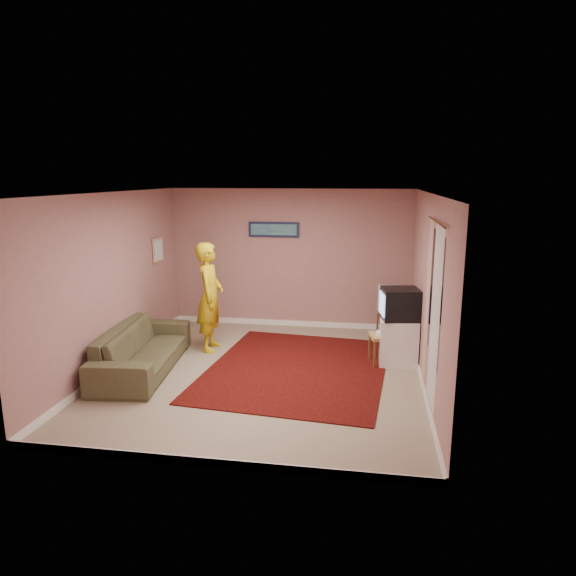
% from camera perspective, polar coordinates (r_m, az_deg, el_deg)
% --- Properties ---
extents(ground, '(5.00, 5.00, 0.00)m').
position_cam_1_polar(ground, '(7.60, -2.71, -9.49)').
color(ground, gray).
rests_on(ground, ground).
extents(wall_back, '(4.50, 0.02, 2.60)m').
position_cam_1_polar(wall_back, '(9.64, 0.22, 3.25)').
color(wall_back, tan).
rests_on(wall_back, ground).
extents(wall_front, '(4.50, 0.02, 2.60)m').
position_cam_1_polar(wall_front, '(4.88, -8.84, -6.03)').
color(wall_front, tan).
rests_on(wall_front, ground).
extents(wall_left, '(0.02, 5.00, 2.60)m').
position_cam_1_polar(wall_left, '(7.98, -18.84, 0.67)').
color(wall_left, tan).
rests_on(wall_left, ground).
extents(wall_right, '(0.02, 5.00, 2.60)m').
position_cam_1_polar(wall_right, '(7.11, 15.22, -0.47)').
color(wall_right, tan).
rests_on(wall_right, ground).
extents(ceiling, '(4.50, 5.00, 0.02)m').
position_cam_1_polar(ceiling, '(7.06, -2.93, 10.51)').
color(ceiling, silver).
rests_on(ceiling, wall_back).
extents(baseboard_back, '(4.50, 0.02, 0.10)m').
position_cam_1_polar(baseboard_back, '(9.90, 0.20, -3.92)').
color(baseboard_back, white).
rests_on(baseboard_back, ground).
extents(baseboard_front, '(4.50, 0.02, 0.10)m').
position_cam_1_polar(baseboard_front, '(5.41, -8.35, -18.65)').
color(baseboard_front, white).
rests_on(baseboard_front, ground).
extents(baseboard_left, '(0.02, 5.00, 0.10)m').
position_cam_1_polar(baseboard_left, '(8.31, -18.18, -7.81)').
color(baseboard_left, white).
rests_on(baseboard_left, ground).
extents(baseboard_right, '(0.02, 5.00, 0.10)m').
position_cam_1_polar(baseboard_right, '(7.48, 14.59, -9.84)').
color(baseboard_right, white).
rests_on(baseboard_right, ground).
extents(window, '(0.01, 1.10, 1.50)m').
position_cam_1_polar(window, '(6.21, 16.09, -0.94)').
color(window, black).
rests_on(window, wall_right).
extents(curtain_sheer, '(0.01, 0.75, 2.10)m').
position_cam_1_polar(curtain_sheer, '(6.11, 16.01, -3.09)').
color(curtain_sheer, silver).
rests_on(curtain_sheer, wall_right).
extents(curtain_floral, '(0.01, 0.35, 2.10)m').
position_cam_1_polar(curtain_floral, '(6.78, 15.20, -1.52)').
color(curtain_floral, beige).
rests_on(curtain_floral, wall_right).
extents(curtain_rod, '(0.02, 1.40, 0.02)m').
position_cam_1_polar(curtain_rod, '(6.07, 16.17, 7.09)').
color(curtain_rod, brown).
rests_on(curtain_rod, wall_right).
extents(picture_back, '(0.95, 0.04, 0.28)m').
position_cam_1_polar(picture_back, '(9.58, -1.59, 6.51)').
color(picture_back, '#151B3A').
rests_on(picture_back, wall_back).
extents(picture_left, '(0.04, 0.38, 0.42)m').
position_cam_1_polar(picture_left, '(9.35, -14.24, 4.14)').
color(picture_left, '#C3B086').
rests_on(picture_left, wall_left).
extents(area_rug, '(2.84, 3.42, 0.02)m').
position_cam_1_polar(area_rug, '(7.76, 1.01, -8.93)').
color(area_rug, black).
rests_on(area_rug, ground).
extents(tv_cabinet, '(0.56, 0.51, 0.72)m').
position_cam_1_polar(tv_cabinet, '(8.02, 12.18, -5.85)').
color(tv_cabinet, white).
rests_on(tv_cabinet, ground).
extents(crt_tv, '(0.61, 0.56, 0.47)m').
position_cam_1_polar(crt_tv, '(7.85, 12.33, -1.74)').
color(crt_tv, black).
rests_on(crt_tv, tv_cabinet).
extents(chair_a, '(0.47, 0.46, 0.46)m').
position_cam_1_polar(chair_a, '(9.40, 11.23, -2.07)').
color(chair_a, tan).
rests_on(chair_a, ground).
extents(dvd_player, '(0.39, 0.33, 0.06)m').
position_cam_1_polar(dvd_player, '(9.41, 11.22, -2.41)').
color(dvd_player, '#BCBDC1').
rests_on(dvd_player, chair_a).
extents(blue_throw, '(0.44, 0.06, 0.46)m').
position_cam_1_polar(blue_throw, '(9.36, 11.28, -1.08)').
color(blue_throw, '#98CFFA').
rests_on(blue_throw, chair_a).
extents(chair_b, '(0.47, 0.49, 0.49)m').
position_cam_1_polar(chair_b, '(7.93, 10.57, -4.48)').
color(chair_b, tan).
rests_on(chair_b, ground).
extents(game_console, '(0.22, 0.17, 0.04)m').
position_cam_1_polar(game_console, '(7.95, 10.55, -4.96)').
color(game_console, white).
rests_on(game_console, chair_b).
extents(sofa, '(1.12, 2.34, 0.66)m').
position_cam_1_polar(sofa, '(7.92, -15.86, -6.48)').
color(sofa, '#4D4B2F').
rests_on(sofa, ground).
extents(person, '(0.49, 0.69, 1.79)m').
position_cam_1_polar(person, '(8.47, -8.66, -0.98)').
color(person, gold).
rests_on(person, ground).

